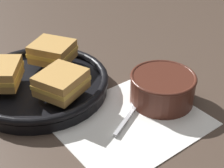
{
  "coord_description": "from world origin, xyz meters",
  "views": [
    {
      "loc": [
        -0.4,
        -0.46,
        0.46
      ],
      "look_at": [
        0.0,
        0.06,
        0.04
      ],
      "focal_mm": 55.0,
      "sensor_mm": 36.0,
      "label": 1
    }
  ],
  "objects_px": {
    "spoon": "(135,107)",
    "sandwich_far_left": "(53,51)",
    "soup_bowl": "(162,87)",
    "sandwich_near_left": "(0,73)",
    "sandwich_near_right": "(61,82)",
    "skillet": "(40,84)"
  },
  "relations": [
    {
      "from": "soup_bowl",
      "to": "sandwich_near_right",
      "type": "height_order",
      "value": "sandwich_near_right"
    },
    {
      "from": "sandwich_far_left",
      "to": "sandwich_near_left",
      "type": "bearing_deg",
      "value": -171.89
    },
    {
      "from": "skillet",
      "to": "sandwich_far_left",
      "type": "height_order",
      "value": "sandwich_far_left"
    },
    {
      "from": "sandwich_near_left",
      "to": "skillet",
      "type": "bearing_deg",
      "value": -20.74
    },
    {
      "from": "soup_bowl",
      "to": "sandwich_far_left",
      "type": "bearing_deg",
      "value": 117.84
    },
    {
      "from": "soup_bowl",
      "to": "skillet",
      "type": "distance_m",
      "value": 0.29
    },
    {
      "from": "spoon",
      "to": "sandwich_far_left",
      "type": "distance_m",
      "value": 0.26
    },
    {
      "from": "skillet",
      "to": "sandwich_near_right",
      "type": "relative_size",
      "value": 3.61
    },
    {
      "from": "skillet",
      "to": "sandwich_near_right",
      "type": "height_order",
      "value": "sandwich_near_right"
    },
    {
      "from": "spoon",
      "to": "sandwich_near_left",
      "type": "height_order",
      "value": "sandwich_near_left"
    },
    {
      "from": "sandwich_near_left",
      "to": "soup_bowl",
      "type": "bearing_deg",
      "value": -39.82
    },
    {
      "from": "soup_bowl",
      "to": "sandwich_near_left",
      "type": "height_order",
      "value": "sandwich_near_left"
    },
    {
      "from": "skillet",
      "to": "soup_bowl",
      "type": "bearing_deg",
      "value": -45.29
    },
    {
      "from": "soup_bowl",
      "to": "sandwich_far_left",
      "type": "height_order",
      "value": "sandwich_far_left"
    },
    {
      "from": "spoon",
      "to": "sandwich_far_left",
      "type": "xyz_separation_m",
      "value": [
        -0.06,
        0.24,
        0.06
      ]
    },
    {
      "from": "sandwich_near_left",
      "to": "sandwich_near_right",
      "type": "relative_size",
      "value": 1.06
    },
    {
      "from": "sandwich_far_left",
      "to": "soup_bowl",
      "type": "bearing_deg",
      "value": -62.16
    },
    {
      "from": "spoon",
      "to": "sandwich_near_right",
      "type": "bearing_deg",
      "value": 111.66
    },
    {
      "from": "skillet",
      "to": "sandwich_near_right",
      "type": "distance_m",
      "value": 0.1
    },
    {
      "from": "soup_bowl",
      "to": "sandwich_near_left",
      "type": "relative_size",
      "value": 1.11
    },
    {
      "from": "spoon",
      "to": "sandwich_near_right",
      "type": "height_order",
      "value": "sandwich_near_right"
    },
    {
      "from": "soup_bowl",
      "to": "skillet",
      "type": "bearing_deg",
      "value": 134.71
    }
  ]
}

